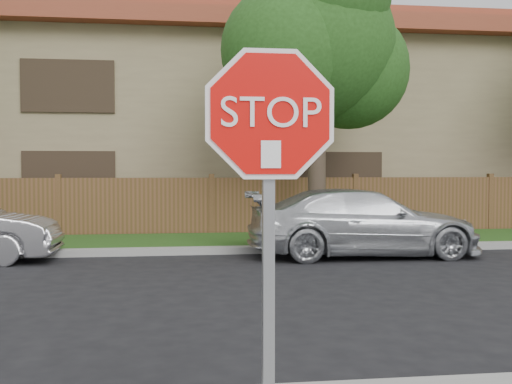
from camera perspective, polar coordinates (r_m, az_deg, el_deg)
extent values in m
cube|color=gray|center=(13.05, -3.43, -5.56)|extent=(70.00, 0.30, 0.15)
cube|color=#1E4714|center=(14.68, -3.88, -4.74)|extent=(70.00, 3.00, 0.12)
cube|color=#513A1C|center=(16.21, -4.24, -1.46)|extent=(70.00, 0.12, 1.60)
cube|color=#8B7A56|center=(21.80, -5.09, 5.28)|extent=(34.00, 8.00, 6.00)
cube|color=brown|center=(22.20, -5.13, 13.69)|extent=(35.20, 9.20, 0.50)
cube|color=brown|center=(22.33, -5.13, 15.20)|extent=(33.00, 5.50, 0.70)
cylinder|color=#382B21|center=(14.84, 5.81, 2.68)|extent=(0.44, 0.44, 3.92)
sphere|color=#204515|center=(15.15, 5.86, 13.86)|extent=(3.80, 3.80, 3.80)
sphere|color=#204515|center=(15.56, 8.88, 11.44)|extent=(3.00, 3.00, 3.00)
sphere|color=#204515|center=(14.55, 3.07, 13.23)|extent=(3.20, 3.20, 3.20)
cube|color=gray|center=(3.40, 1.18, -7.95)|extent=(0.06, 0.06, 2.30)
cylinder|color=white|center=(3.30, 1.37, 7.42)|extent=(1.01, 0.02, 1.01)
cylinder|color=red|center=(3.29, 1.40, 7.44)|extent=(0.93, 0.02, 0.93)
cube|color=white|center=(3.26, 1.43, 3.61)|extent=(0.11, 0.00, 0.15)
imported|color=silver|center=(12.81, 10.17, -2.89)|extent=(4.90, 2.04, 1.42)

